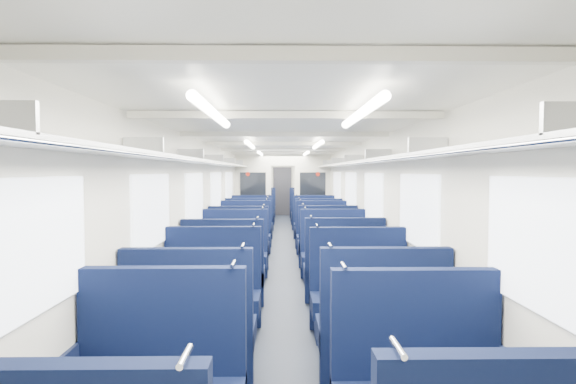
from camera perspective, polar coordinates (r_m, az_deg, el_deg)
The scene contains 37 objects.
floor at distance 10.07m, azimuth -0.59°, elevation -7.86°, with size 2.80×18.00×0.01m, color black.
ceiling at distance 9.91m, azimuth -0.59°, elevation 5.62°, with size 2.80×18.00×0.01m, color silver.
wall_left at distance 10.01m, azimuth -8.63°, elevation -1.16°, with size 0.02×18.00×2.35m, color beige.
dado_left at distance 10.10m, azimuth -8.51°, elevation -5.84°, with size 0.03×17.90×0.70m, color black.
wall_right at distance 10.02m, azimuth 7.44°, elevation -1.15°, with size 0.02×18.00×2.35m, color beige.
dado_right at distance 10.11m, azimuth 7.33°, elevation -5.82°, with size 0.03×17.90×0.70m, color black.
wall_far at distance 18.91m, azimuth -0.71°, elevation 0.63°, with size 2.80×0.02×2.35m, color beige.
luggage_rack_left at distance 9.97m, azimuth -7.59°, elevation 3.42°, with size 0.36×17.40×0.18m.
luggage_rack_right at distance 9.98m, azimuth 6.40°, elevation 3.42°, with size 0.36×17.40×0.18m.
windows at distance 9.45m, azimuth -0.58°, elevation 0.13°, with size 2.78×15.60×0.75m.
ceiling_fittings at distance 9.65m, azimuth -0.58°, elevation 5.34°, with size 2.70×16.06×0.11m.
end_door at distance 18.86m, azimuth -0.71°, elevation 0.09°, with size 0.75×0.06×2.00m, color black.
bulkhead at distance 13.33m, azimuth -0.65°, elevation 0.05°, with size 2.80×0.10×2.35m.
seat_4 at distance 4.23m, azimuth -12.09°, elevation -17.54°, with size 1.10×0.61×1.23m.
seat_5 at distance 4.25m, azimuth 11.61°, elevation -17.42°, with size 1.10×0.61×1.23m.
seat_6 at distance 5.32m, azimuth -9.58°, elevation -13.27°, with size 1.10×0.61×1.23m.
seat_7 at distance 5.25m, azimuth 9.01°, elevation -13.46°, with size 1.10×0.61×1.23m.
seat_8 at distance 6.39m, azimuth -8.03°, elevation -10.55°, with size 1.10×0.61×1.23m.
seat_9 at distance 6.54m, azimuth 6.96°, elevation -10.23°, with size 1.10×0.61×1.23m.
seat_10 at distance 7.67m, azimuth -6.79°, elevation -8.32°, with size 1.10×0.61×1.23m.
seat_11 at distance 7.65m, azimuth 5.79°, elevation -8.34°, with size 1.10×0.61×1.23m.
seat_12 at distance 8.59m, azimuth -6.13°, elevation -7.13°, with size 1.10×0.61×1.23m.
seat_13 at distance 8.75m, azimuth 4.93°, elevation -6.95°, with size 1.10×0.61×1.23m.
seat_14 at distance 9.89m, azimuth -5.42°, elevation -5.84°, with size 1.10×0.61×1.23m.
seat_15 at distance 9.78m, azimuth 4.32°, elevation -5.94°, with size 1.10×0.61×1.23m.
seat_16 at distance 11.05m, azimuth -4.93°, elevation -4.95°, with size 1.10×0.61×1.23m.
seat_17 at distance 10.84m, azimuth 3.80°, elevation -5.10°, with size 1.10×0.61×1.23m.
seat_18 at distance 12.04m, azimuth -4.59°, elevation -4.32°, with size 1.10×0.61×1.23m.
seat_19 at distance 12.00m, azimuth 3.35°, elevation -4.34°, with size 1.10×0.61×1.23m.
seat_20 at distance 14.04m, azimuth -4.05°, elevation -3.33°, with size 1.10×0.61×1.23m.
seat_21 at distance 14.17m, azimuth 2.70°, elevation -3.28°, with size 1.10×0.61×1.23m.
seat_22 at distance 15.22m, azimuth -3.80°, elevation -2.87°, with size 1.10×0.61×1.23m.
seat_23 at distance 15.16m, azimuth 2.47°, elevation -2.89°, with size 1.10×0.61×1.23m.
seat_24 at distance 16.36m, azimuth -3.59°, elevation -2.49°, with size 1.10×0.61×1.23m.
seat_25 at distance 16.46m, azimuth 2.21°, elevation -2.45°, with size 1.10×0.61×1.23m.
seat_26 at distance 17.66m, azimuth -3.39°, elevation -2.11°, with size 1.10×0.61×1.23m.
seat_27 at distance 17.53m, azimuth 2.02°, elevation -2.14°, with size 1.10×0.61×1.23m.
Camera 1 is at (-0.04, -9.90, 1.83)m, focal length 28.28 mm.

